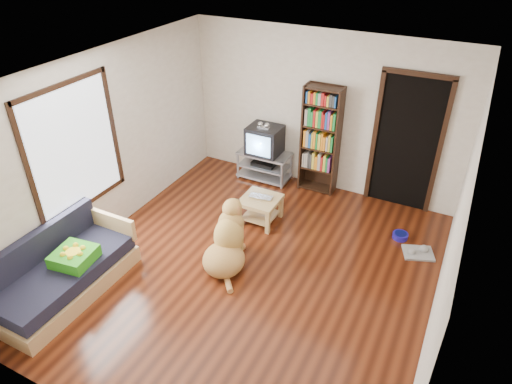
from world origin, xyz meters
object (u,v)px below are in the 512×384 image
at_px(green_cushion, 74,256).
at_px(laptop, 260,199).
at_px(sofa, 63,274).
at_px(grey_rag, 418,253).
at_px(coffee_table, 260,205).
at_px(bookshelf, 321,134).
at_px(dog, 227,243).
at_px(tv_stand, 264,164).
at_px(crt_tv, 265,139).
at_px(dog_bowl, 400,236).

distance_m(green_cushion, laptop, 2.66).
relative_size(green_cushion, sofa, 0.25).
height_order(grey_rag, sofa, sofa).
relative_size(laptop, coffee_table, 0.64).
xyz_separation_m(grey_rag, coffee_table, (-2.30, -0.27, 0.27)).
distance_m(bookshelf, coffee_table, 1.54).
distance_m(grey_rag, dog, 2.65).
relative_size(bookshelf, coffee_table, 3.27).
distance_m(tv_stand, coffee_table, 1.30).
xyz_separation_m(green_cushion, coffee_table, (1.36, 2.31, -0.22)).
xyz_separation_m(green_cushion, grey_rag, (3.67, 2.58, -0.48)).
height_order(tv_stand, crt_tv, crt_tv).
relative_size(green_cushion, bookshelf, 0.25).
relative_size(grey_rag, sofa, 0.22).
height_order(green_cushion, coffee_table, green_cushion).
relative_size(green_cushion, grey_rag, 1.14).
bearing_deg(grey_rag, coffee_table, -173.27).
bearing_deg(sofa, tv_stand, 74.98).
height_order(dog_bowl, tv_stand, tv_stand).
bearing_deg(grey_rag, crt_tv, 161.41).
height_order(green_cushion, crt_tv, crt_tv).
bearing_deg(laptop, dog, -95.12).
bearing_deg(laptop, crt_tv, 104.85).
bearing_deg(green_cushion, laptop, 51.15).
distance_m(sofa, coffee_table, 2.85).
height_order(green_cushion, dog_bowl, green_cushion).
xyz_separation_m(grey_rag, crt_tv, (-2.82, 0.95, 0.73)).
xyz_separation_m(laptop, crt_tv, (-0.51, 1.25, 0.33)).
bearing_deg(dog_bowl, tv_stand, 164.97).
bearing_deg(bookshelf, dog, -99.41).
height_order(crt_tv, sofa, crt_tv).
bearing_deg(bookshelf, sofa, -117.32).
height_order(sofa, coffee_table, sofa).
height_order(crt_tv, bookshelf, bookshelf).
relative_size(dog_bowl, sofa, 0.12).
bearing_deg(crt_tv, dog_bowl, -15.49).
relative_size(tv_stand, sofa, 0.50).
relative_size(crt_tv, dog, 0.57).
height_order(laptop, crt_tv, crt_tv).
relative_size(tv_stand, dog, 0.88).
distance_m(green_cushion, dog_bowl, 4.43).
relative_size(tv_stand, bookshelf, 0.50).
bearing_deg(green_cushion, tv_stand, 68.43).
relative_size(coffee_table, dog, 0.54).
xyz_separation_m(dog_bowl, sofa, (-3.49, -2.95, 0.22)).
relative_size(laptop, crt_tv, 0.61).
height_order(bookshelf, coffee_table, bookshelf).
xyz_separation_m(green_cushion, bookshelf, (1.80, 3.60, 0.50)).
relative_size(tv_stand, coffee_table, 1.64).
relative_size(laptop, sofa, 0.20).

